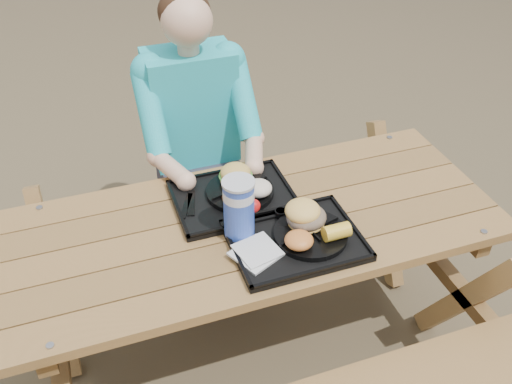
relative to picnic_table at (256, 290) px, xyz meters
name	(u,v)px	position (x,y,z in m)	size (l,w,h in m)	color
ground	(256,347)	(0.00, 0.00, -0.38)	(60.00, 60.00, 0.00)	#999999
picnic_table	(256,290)	(0.00, 0.00, 0.00)	(1.80, 1.49, 0.75)	#999999
tray_near	(295,241)	(0.09, -0.16, 0.39)	(0.45, 0.35, 0.02)	black
tray_far	(234,199)	(-0.04, 0.14, 0.39)	(0.45, 0.35, 0.02)	black
plate_near	(310,234)	(0.14, -0.17, 0.41)	(0.26, 0.26, 0.02)	black
plate_far	(240,191)	(-0.01, 0.15, 0.41)	(0.26, 0.26, 0.02)	black
napkin_stack	(256,253)	(-0.07, -0.19, 0.40)	(0.14, 0.14, 0.02)	silver
soda_cup	(239,209)	(-0.09, -0.07, 0.50)	(0.11, 0.11, 0.21)	#183BB4
condiment_bbq	(281,213)	(0.08, -0.03, 0.41)	(0.04, 0.04, 0.03)	black
condiment_mustard	(297,212)	(0.14, -0.05, 0.41)	(0.05, 0.05, 0.03)	gold
sandwich	(307,208)	(0.15, -0.12, 0.48)	(0.13, 0.13, 0.14)	#F8BD57
mac_cheese	(299,240)	(0.08, -0.22, 0.44)	(0.10, 0.10, 0.05)	orange
corn_cob	(337,232)	(0.21, -0.22, 0.44)	(0.09, 0.09, 0.05)	yellow
cutlery_far	(191,203)	(-0.21, 0.15, 0.40)	(0.03, 0.15, 0.01)	black
burger	(235,170)	(-0.01, 0.20, 0.47)	(0.12, 0.12, 0.11)	#E2B250
baked_beans	(233,197)	(-0.06, 0.09, 0.43)	(0.08, 0.08, 0.04)	#411C0D
potato_salad	(259,188)	(0.04, 0.09, 0.44)	(0.10, 0.10, 0.06)	beige
diner	(196,152)	(-0.06, 0.68, 0.27)	(0.48, 0.84, 1.28)	#17A69D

